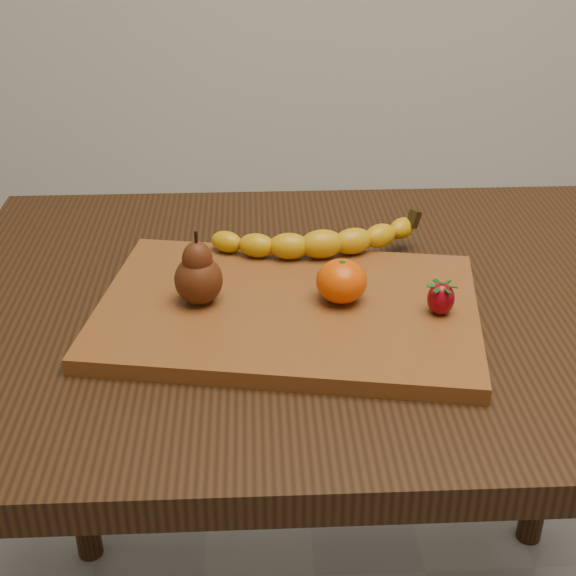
{
  "coord_description": "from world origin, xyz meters",
  "views": [
    {
      "loc": [
        -0.1,
        -0.87,
        1.26
      ],
      "look_at": [
        -0.07,
        -0.05,
        0.8
      ],
      "focal_mm": 50.0,
      "sensor_mm": 36.0,
      "label": 1
    }
  ],
  "objects_px": {
    "table": "(336,360)",
    "pear": "(198,268)",
    "mandarin": "(342,281)",
    "cutting_board": "(288,310)"
  },
  "relations": [
    {
      "from": "table",
      "to": "pear",
      "type": "relative_size",
      "value": 11.1
    },
    {
      "from": "cutting_board",
      "to": "table",
      "type": "bearing_deg",
      "value": 45.37
    },
    {
      "from": "table",
      "to": "mandarin",
      "type": "bearing_deg",
      "value": -92.14
    },
    {
      "from": "table",
      "to": "pear",
      "type": "distance_m",
      "value": 0.24
    },
    {
      "from": "table",
      "to": "mandarin",
      "type": "distance_m",
      "value": 0.15
    },
    {
      "from": "cutting_board",
      "to": "pear",
      "type": "xyz_separation_m",
      "value": [
        -0.11,
        0.01,
        0.06
      ]
    },
    {
      "from": "pear",
      "to": "mandarin",
      "type": "height_order",
      "value": "pear"
    },
    {
      "from": "cutting_board",
      "to": "mandarin",
      "type": "bearing_deg",
      "value": 12.13
    },
    {
      "from": "table",
      "to": "mandarin",
      "type": "height_order",
      "value": "mandarin"
    },
    {
      "from": "mandarin",
      "to": "pear",
      "type": "bearing_deg",
      "value": 177.94
    }
  ]
}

